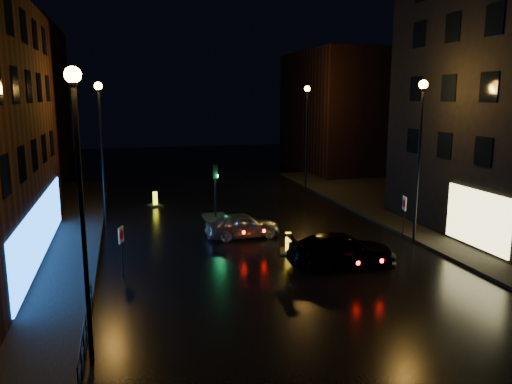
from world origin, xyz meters
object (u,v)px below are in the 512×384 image
at_px(silver_hatchback, 243,225).
at_px(road_sign_left, 121,239).
at_px(bollard_near, 288,248).
at_px(traffic_signal, 216,211).
at_px(dark_sedan, 342,250).
at_px(road_sign_right, 404,207).
at_px(bollard_far, 155,203).

xyz_separation_m(silver_hatchback, road_sign_left, (-6.35, -4.18, 0.90)).
height_order(bollard_near, road_sign_left, road_sign_left).
bearing_deg(silver_hatchback, bollard_near, -155.71).
bearing_deg(traffic_signal, bollard_near, -73.99).
distance_m(dark_sedan, road_sign_left, 9.80).
distance_m(traffic_signal, bollard_near, 7.99).
distance_m(silver_hatchback, dark_sedan, 6.47).
xyz_separation_m(dark_sedan, road_sign_right, (5.12, 3.30, 0.99)).
bearing_deg(dark_sedan, bollard_far, 29.70).
xyz_separation_m(road_sign_left, road_sign_right, (14.79, 1.92, 0.13)).
height_order(silver_hatchback, bollard_far, silver_hatchback).
bearing_deg(traffic_signal, silver_hatchback, -81.62).
distance_m(traffic_signal, bollard_far, 5.89).
bearing_deg(bollard_far, road_sign_right, -61.90).
height_order(dark_sedan, bollard_far, dark_sedan).
distance_m(traffic_signal, dark_sedan, 10.83).
xyz_separation_m(bollard_near, road_sign_right, (6.89, 0.90, 1.49)).
distance_m(dark_sedan, bollard_near, 3.02).
xyz_separation_m(bollard_near, road_sign_left, (-7.89, -1.01, 1.36)).
bearing_deg(dark_sedan, bollard_near, 39.75).
relative_size(bollard_far, road_sign_right, 0.58).
height_order(traffic_signal, bollard_far, traffic_signal).
relative_size(traffic_signal, bollard_near, 2.57).
relative_size(silver_hatchback, dark_sedan, 0.80).
height_order(dark_sedan, bollard_near, dark_sedan).
bearing_deg(silver_hatchback, traffic_signal, 6.77).
bearing_deg(bollard_near, silver_hatchback, 133.06).
relative_size(road_sign_left, road_sign_right, 0.92).
relative_size(dark_sedan, bollard_near, 3.73).
relative_size(bollard_far, road_sign_left, 0.63).
bearing_deg(bollard_near, dark_sedan, -36.37).
height_order(bollard_near, bollard_far, bollard_near).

